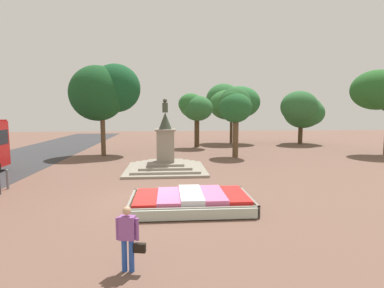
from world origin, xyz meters
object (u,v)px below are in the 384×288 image
object	(u,v)px
flower_planter	(192,201)
kerb_bollard_mid_b	(7,179)
pedestrian_with_handbag	(128,235)
statue_monument	(166,159)

from	to	relation	value
flower_planter	kerb_bollard_mid_b	size ratio (longest dim) A/B	4.80
kerb_bollard_mid_b	pedestrian_with_handbag	bearing A→B (deg)	-50.15
pedestrian_with_handbag	kerb_bollard_mid_b	bearing A→B (deg)	129.85
statue_monument	kerb_bollard_mid_b	bearing A→B (deg)	-151.78
pedestrian_with_handbag	kerb_bollard_mid_b	distance (m)	10.99
flower_planter	kerb_bollard_mid_b	world-z (taller)	kerb_bollard_mid_b
pedestrian_with_handbag	statue_monument	bearing A→B (deg)	86.10
flower_planter	pedestrian_with_handbag	bearing A→B (deg)	-112.56
statue_monument	pedestrian_with_handbag	bearing A→B (deg)	-93.90
flower_planter	statue_monument	distance (m)	8.12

